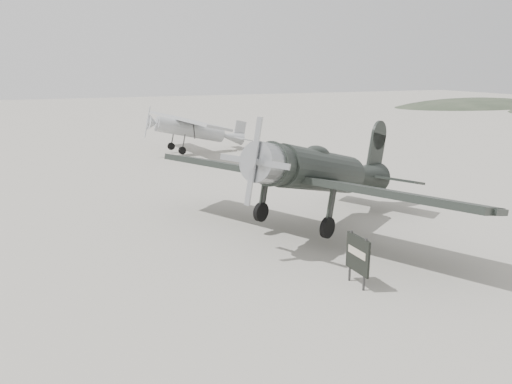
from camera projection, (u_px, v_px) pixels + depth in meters
ground at (275, 231)px, 17.81m from camera, size 160.00×160.00×0.00m
hill_northeast at (475, 106)px, 72.06m from camera, size 32.00×16.00×5.20m
lowwing_monoplane at (324, 172)px, 17.67m from camera, size 9.49×11.63×3.93m
highwing_monoplane at (194, 127)px, 33.09m from camera, size 7.15×10.04×2.83m
sign_board at (358, 255)px, 13.24m from camera, size 0.09×1.00×1.45m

